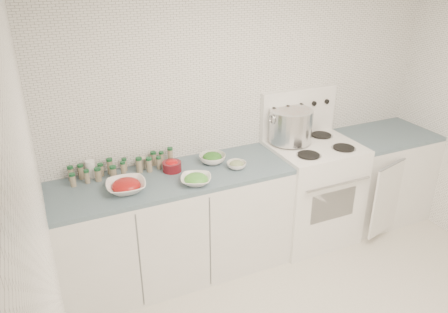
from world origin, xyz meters
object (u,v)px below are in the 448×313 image
(stove, at_px, (310,188))
(bowl_snowpea, at_px, (196,179))
(stock_pot, at_px, (291,124))
(bowl_tomato, at_px, (126,186))

(stove, height_order, bowl_snowpea, stove)
(stock_pot, bearing_deg, bowl_tomato, -171.81)
(bowl_tomato, bearing_deg, bowl_snowpea, -11.49)
(stove, bearing_deg, bowl_tomato, -177.48)
(bowl_tomato, height_order, bowl_snowpea, bowl_tomato)
(bowl_tomato, relative_size, bowl_snowpea, 1.03)
(stock_pot, bearing_deg, stove, -40.67)
(stock_pot, distance_m, bowl_tomato, 1.54)
(stove, xyz_separation_m, bowl_tomato, (-1.68, -0.07, 0.44))
(stove, relative_size, bowl_tomato, 4.42)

